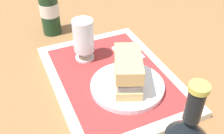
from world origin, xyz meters
The scene contains 8 objects.
ground_plane centered at (0.00, 0.00, 0.00)m, with size 3.00×3.00×0.00m, color olive.
tray centered at (0.00, 0.00, 0.01)m, with size 0.44×0.32×0.02m, color beige.
placemat centered at (0.00, 0.00, 0.02)m, with size 0.38×0.27×0.00m, color #9E2D2D.
plate centered at (-0.06, -0.02, 0.03)m, with size 0.19×0.19×0.01m, color white.
sandwich centered at (-0.06, -0.02, 0.08)m, with size 0.14×0.11×0.08m.
beer_glass centered at (0.11, 0.04, 0.09)m, with size 0.06×0.06×0.12m.
napkin_folded centered at (0.08, -0.09, 0.02)m, with size 0.09×0.07×0.01m, color white.
beer_bottle centered at (0.33, 0.08, 0.10)m, with size 0.07×0.07×0.27m.
Camera 1 is at (-0.52, 0.23, 0.49)m, focal length 43.05 mm.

